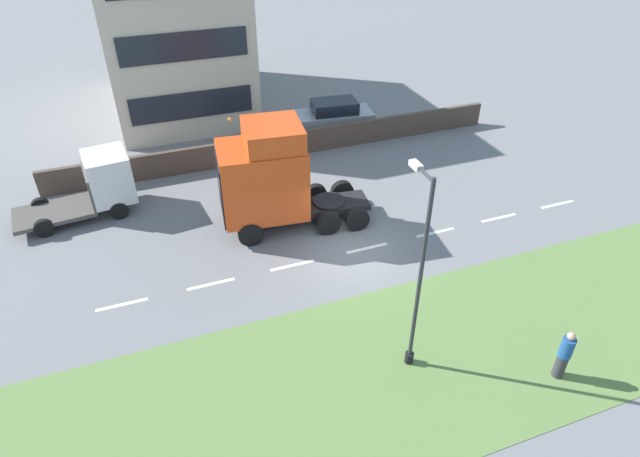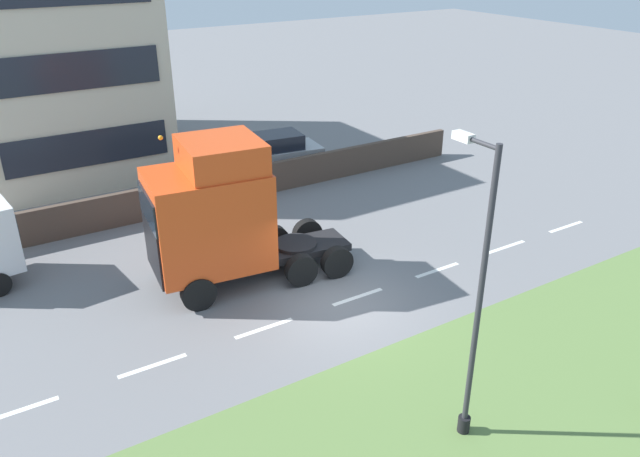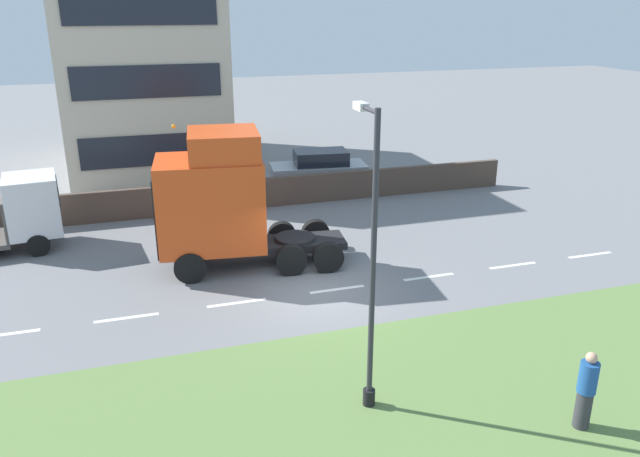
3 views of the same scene
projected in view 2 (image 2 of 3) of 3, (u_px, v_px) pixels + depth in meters
The scene contains 8 objects.
ground_plane at pixel (338, 303), 18.69m from camera, with size 120.00×120.00×0.00m, color slate.
grass_verge at pixel (484, 424), 14.07m from camera, with size 7.00×44.00×0.01m.
lane_markings at pixel (358, 297), 19.02m from camera, with size 0.16×21.00×0.00m.
boundary_wall at pixel (217, 189), 25.33m from camera, with size 0.25×24.00×1.30m.
building_block at pixel (46, 46), 28.69m from camera, with size 11.88×7.69×11.82m.
lorry_cab at pixel (217, 216), 18.79m from camera, with size 3.27×6.47×4.82m.
parked_car at pixel (272, 156), 28.21m from camera, with size 2.39×4.71×1.94m.
lamp_post at pixel (475, 309), 12.61m from camera, with size 1.26×0.27×6.66m.
Camera 2 is at (-13.27, 8.85, 10.01)m, focal length 35.00 mm.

